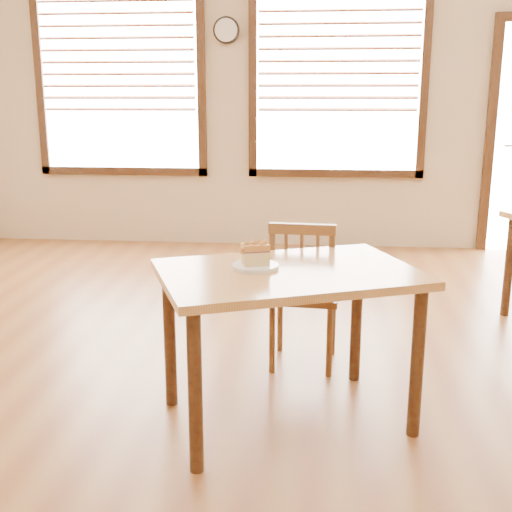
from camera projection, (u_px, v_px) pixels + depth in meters
The scene contains 9 objects.
ground at pixel (284, 443), 2.90m from camera, with size 8.00×8.00×0.00m, color brown.
room_shell at pixel (290, 14), 2.46m from camera, with size 8.00×8.00×8.00m.
window_left at pixel (119, 67), 6.47m from camera, with size 1.76×0.10×1.96m.
window_right at pixel (338, 66), 6.27m from camera, with size 1.76×0.10×1.96m.
wall_clock at pixel (226, 30), 6.27m from camera, with size 0.26×0.05×0.26m.
cafe_table_main at pixel (288, 291), 2.97m from camera, with size 1.36×1.15×0.75m.
cafe_chair_main at pixel (304, 293), 3.63m from camera, with size 0.43×0.43×0.88m.
plate at pixel (255, 266), 2.97m from camera, with size 0.22×0.22×0.02m.
cake_slice at pixel (255, 253), 2.95m from camera, with size 0.14×0.12×0.12m.
Camera 1 is at (0.12, -2.61, 1.52)m, focal length 45.00 mm.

